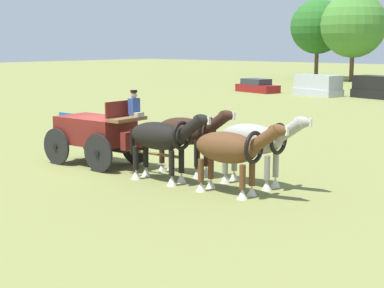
{
  "coord_description": "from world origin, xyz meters",
  "views": [
    {
      "loc": [
        16.63,
        -13.47,
        4.3
      ],
      "look_at": [
        4.42,
        0.27,
        1.2
      ],
      "focal_mm": 55.67,
      "sensor_mm": 36.0,
      "label": 1
    }
  ],
  "objects": [
    {
      "name": "sponsor_banner",
      "position": [
        -5.14,
        3.37,
        0.55
      ],
      "size": [
        3.2,
        0.15,
        1.1
      ],
      "primitive_type": "cube",
      "rotation": [
        0.0,
        0.0,
        0.03
      ],
      "color": "#1959B2",
      "rests_on": "ground"
    },
    {
      "name": "tree_a",
      "position": [
        -22.48,
        54.51,
        6.45
      ],
      "size": [
        6.88,
        6.88,
        9.9
      ],
      "color": "brown",
      "rests_on": "ground"
    },
    {
      "name": "draft_horse_rear_off",
      "position": [
        3.74,
        -0.39,
        1.38
      ],
      "size": [
        3.19,
        1.03,
        2.26
      ],
      "color": "black",
      "rests_on": "ground"
    },
    {
      "name": "parked_vehicle_c",
      "position": [
        -3.56,
        31.82,
        0.87
      ],
      "size": [
        4.85,
        2.79,
        1.79
      ],
      "color": "black",
      "rests_on": "ground"
    },
    {
      "name": "parked_vehicle_a",
      "position": [
        -14.65,
        30.54,
        0.52
      ],
      "size": [
        4.43,
        2.6,
        1.2
      ],
      "color": "maroon",
      "rests_on": "ground"
    },
    {
      "name": "ground_plane",
      "position": [
        0.0,
        0.0,
        0.0
      ],
      "size": [
        220.0,
        220.0,
        0.0
      ],
      "primitive_type": "plane",
      "color": "olive"
    },
    {
      "name": "tree_b",
      "position": [
        -15.81,
        51.01,
        6.43
      ],
      "size": [
        7.5,
        7.5,
        10.19
      ],
      "color": "brown",
      "rests_on": "ground"
    },
    {
      "name": "draft_horse_rear_near",
      "position": [
        3.64,
        0.9,
        1.39
      ],
      "size": [
        3.2,
        1.05,
        2.26
      ],
      "color": "#331E14",
      "rests_on": "ground"
    },
    {
      "name": "parked_vehicle_b",
      "position": [
        -8.72,
        30.97,
        0.84
      ],
      "size": [
        4.37,
        2.72,
        1.73
      ],
      "color": "silver",
      "rests_on": "ground"
    },
    {
      "name": "draft_horse_lead_off",
      "position": [
        6.33,
        -0.22,
        1.31
      ],
      "size": [
        3.13,
        1.06,
        2.17
      ],
      "color": "brown",
      "rests_on": "ground"
    },
    {
      "name": "draft_horse_lead_near",
      "position": [
        6.23,
        1.08,
        1.39
      ],
      "size": [
        3.2,
        1.08,
        2.26
      ],
      "color": "#9E998E",
      "rests_on": "ground"
    },
    {
      "name": "show_wagon",
      "position": [
        0.15,
        0.02,
        1.19
      ],
      "size": [
        5.74,
        2.13,
        2.73
      ],
      "color": "maroon",
      "rests_on": "ground"
    }
  ]
}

